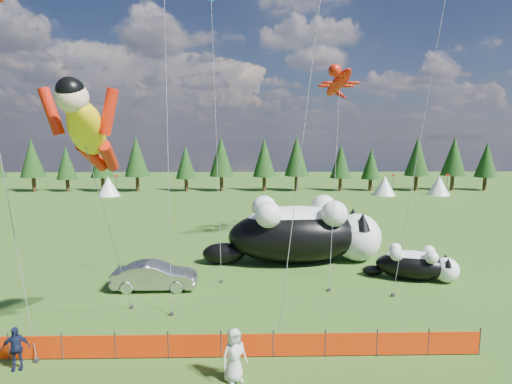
% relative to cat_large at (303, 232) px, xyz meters
% --- Properties ---
extents(ground, '(160.00, 160.00, 0.00)m').
position_rel_cat_large_xyz_m(ground, '(-5.79, -8.86, -2.08)').
color(ground, '#12370A').
rests_on(ground, ground).
extents(safety_fence, '(22.06, 0.06, 1.10)m').
position_rel_cat_large_xyz_m(safety_fence, '(-5.79, -11.86, -1.58)').
color(safety_fence, '#262626').
rests_on(safety_fence, ground).
extents(tree_line, '(90.00, 4.00, 8.00)m').
position_rel_cat_large_xyz_m(tree_line, '(-5.79, 36.14, 1.92)').
color(tree_line, black).
rests_on(tree_line, ground).
extents(festival_tents, '(50.00, 3.20, 2.80)m').
position_rel_cat_large_xyz_m(festival_tents, '(5.21, 31.14, -0.68)').
color(festival_tents, white).
rests_on(festival_tents, ground).
extents(cat_large, '(12.14, 4.82, 4.38)m').
position_rel_cat_large_xyz_m(cat_large, '(0.00, 0.00, 0.00)').
color(cat_large, black).
rests_on(cat_large, ground).
extents(cat_small, '(5.32, 3.03, 1.97)m').
position_rel_cat_large_xyz_m(cat_small, '(6.20, -3.54, -1.15)').
color(cat_small, black).
rests_on(cat_small, ground).
extents(car, '(4.60, 1.69, 1.50)m').
position_rel_cat_large_xyz_m(car, '(-8.92, -4.77, -1.33)').
color(car, '#B1B1B6').
rests_on(car, ground).
extents(spectator_c, '(1.05, 0.73, 1.62)m').
position_rel_cat_large_xyz_m(spectator_c, '(-12.17, -12.46, -1.27)').
color(spectator_c, '#161D3D').
rests_on(spectator_c, ground).
extents(spectator_e, '(1.10, 0.98, 1.89)m').
position_rel_cat_large_xyz_m(spectator_e, '(-4.23, -13.33, -1.13)').
color(spectator_e, silver).
rests_on(spectator_e, ground).
extents(superhero_kite, '(4.66, 6.76, 10.94)m').
position_rel_cat_large_xyz_m(superhero_kite, '(-9.51, -11.56, 6.54)').
color(superhero_kite, yellow).
rests_on(superhero_kite, ground).
extents(gecko_kite, '(4.39, 12.81, 15.69)m').
position_rel_cat_large_xyz_m(gecko_kite, '(3.03, 4.23, 10.31)').
color(gecko_kite, red).
rests_on(gecko_kite, ground).
extents(diamond_kite_d, '(1.52, 7.89, 19.65)m').
position_rel_cat_large_xyz_m(diamond_kite_d, '(-6.23, 3.13, 15.20)').
color(diamond_kite_d, '#0B7F8C').
rests_on(diamond_kite_d, ground).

